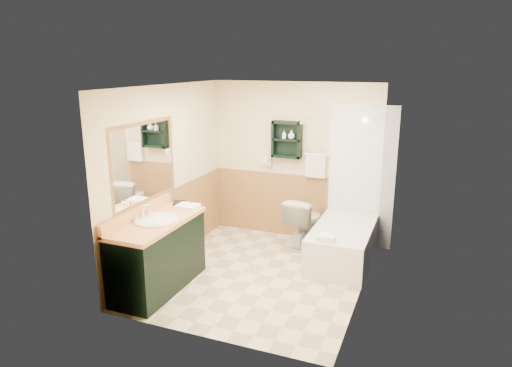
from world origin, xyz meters
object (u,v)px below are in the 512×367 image
Objects in this scene: soap_bottle_b at (291,136)px; vanity at (158,255)px; hair_dryer at (268,161)px; vanity_book at (173,196)px; toilet at (305,222)px; bathtub at (343,243)px; soap_bottle_a at (284,137)px; wall_shelf at (287,140)px.

vanity is at bearing -114.06° from soap_bottle_b.
hair_dryer is 1.75m from vanity_book.
bathtub is at bearing 162.34° from toilet.
toilet is (1.28, 1.94, -0.07)m from vanity.
vanity_book reaches higher than bathtub.
toilet is at bearing 152.65° from bathtub.
bathtub is 12.60× the size of soap_bottle_a.
wall_shelf is at bearing 150.88° from bathtub.
toilet is at bearing 16.28° from vanity_book.
soap_bottle_a is 0.92× the size of soap_bottle_b.
wall_shelf reaches higher than hair_dryer.
soap_bottle_a is (-1.07, 0.57, 1.34)m from bathtub.
toilet is 2.03m from vanity_book.
toilet is (-0.64, 0.33, 0.11)m from bathtub.
hair_dryer is 0.16× the size of bathtub.
soap_bottle_b is (-0.95, 0.57, 1.36)m from bathtub.
wall_shelf is 4.24× the size of soap_bottle_b.
hair_dryer is 0.56m from soap_bottle_b.
wall_shelf reaches higher than vanity_book.
wall_shelf reaches higher than bathtub.
hair_dryer is 1.17× the size of vanity_book.
toilet is at bearing -37.20° from soap_bottle_b.
toilet is at bearing -28.92° from soap_bottle_a.
hair_dryer is (-0.30, 0.02, -0.35)m from wall_shelf.
wall_shelf is at bearing 7.05° from soap_bottle_a.
soap_bottle_b is at bearing -3.81° from wall_shelf.
toilet is at bearing 56.58° from vanity.
vanity is at bearing -101.22° from vanity_book.
bathtub is 2.41m from vanity_book.
wall_shelf reaches higher than soap_bottle_a.
soap_bottle_a reaches higher than vanity_book.
vanity is at bearing 66.27° from toilet.
vanity is 2.32m from toilet.
soap_bottle_a is (-0.04, -0.01, 0.04)m from wall_shelf.
hair_dryer reaches higher than vanity_book.
hair_dryer is 0.32× the size of toilet.
vanity_book is at bearing -126.58° from soap_bottle_b.
toilet is 6.32× the size of soap_bottle_a.
vanity_book is at bearing 104.38° from vanity.
bathtub is 1.99× the size of toilet.
hair_dryer is at bearing -11.45° from toilet.
hair_dryer is at bearing 175.24° from wall_shelf.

